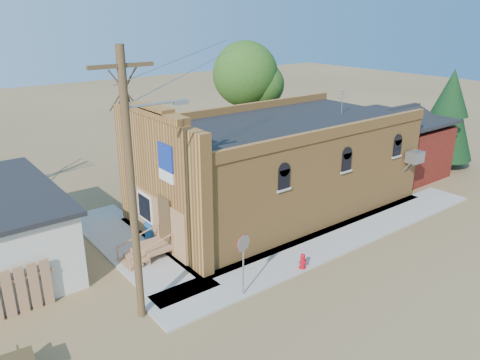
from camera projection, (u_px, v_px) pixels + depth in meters
ground at (330, 257)px, 19.91m from camera, size 120.00×120.00×0.00m
sidewalk_south at (338, 239)px, 21.43m from camera, size 19.00×2.20×0.08m
sidewalk_west at (132, 246)px, 20.75m from camera, size 2.60×10.00×0.08m
brick_bar at (275, 166)px, 24.17m from camera, size 16.40×7.97×6.30m
red_shed at (390, 138)px, 29.87m from camera, size 5.40×6.40×4.30m
utility_pole at (133, 185)px, 14.52m from camera, size 3.12×0.26×9.00m
tree_bare_near at (123, 87)px, 25.88m from camera, size 2.80×2.80×7.65m
tree_leafy at (245, 74)px, 31.44m from camera, size 4.40×4.40×8.15m
evergreen_tree at (449, 112)px, 30.56m from camera, size 3.60×3.60×6.50m
fire_hydrant at (303, 261)px, 18.82m from camera, size 0.38×0.37×0.65m
stop_sign at (243, 249)px, 16.56m from camera, size 0.65×0.19×2.41m
trash_barrel at (151, 231)px, 21.25m from camera, size 0.55×0.55×0.82m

